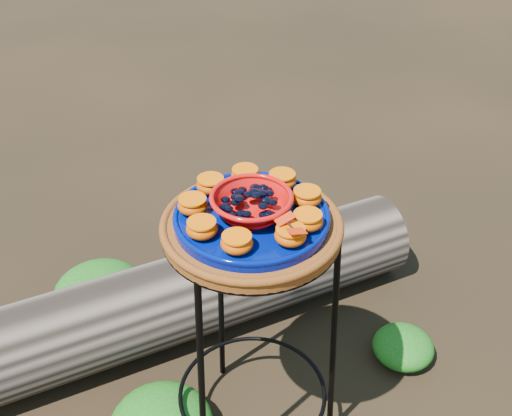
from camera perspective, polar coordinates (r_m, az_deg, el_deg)
name	(u,v)px	position (r m, az deg, el deg)	size (l,w,h in m)	color
plant_stand	(252,342)	(1.68, -0.34, -11.80)	(0.44, 0.44, 0.70)	black
terracotta_saucer	(252,228)	(1.43, -0.39, -1.80)	(0.40, 0.40, 0.03)	#5B2B0C
cobalt_plate	(252,218)	(1.42, -0.40, -0.91)	(0.34, 0.34, 0.02)	#00145B
red_bowl	(252,205)	(1.40, -0.40, 0.27)	(0.17, 0.17, 0.05)	red
glass_gems	(251,192)	(1.38, -0.41, 1.47)	(0.13, 0.13, 0.02)	black
orange_half_0	(290,235)	(1.32, 3.07, -2.46)	(0.07, 0.07, 0.04)	#B43100
orange_half_1	(307,221)	(1.36, 4.60, -1.15)	(0.07, 0.07, 0.04)	#B43100
orange_half_2	(307,197)	(1.44, 4.55, 0.95)	(0.07, 0.07, 0.04)	#B43100
orange_half_3	(282,180)	(1.49, 2.34, 2.49)	(0.07, 0.07, 0.04)	#B43100
orange_half_4	(245,176)	(1.51, -0.97, 2.90)	(0.07, 0.07, 0.04)	#B43100
orange_half_5	(211,185)	(1.48, -4.05, 2.06)	(0.07, 0.07, 0.04)	#B43100
orange_half_6	(193,205)	(1.41, -5.64, 0.24)	(0.07, 0.07, 0.04)	#B43100
orange_half_7	(202,229)	(1.34, -4.84, -1.84)	(0.07, 0.07, 0.04)	#B43100
orange_half_8	(237,243)	(1.30, -1.72, -3.13)	(0.07, 0.07, 0.04)	#B43100
butterfly	(291,225)	(1.31, 3.11, -1.55)	(0.09, 0.05, 0.02)	red
driftwood_log	(198,292)	(2.13, -5.14, -7.46)	(1.49, 0.39, 0.28)	black
foliage_right	(403,346)	(2.13, 12.96, -11.86)	(0.20, 0.20, 0.10)	#134C0E
foliage_back	(100,291)	(2.28, -13.72, -7.18)	(0.32, 0.32, 0.16)	#134C0E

